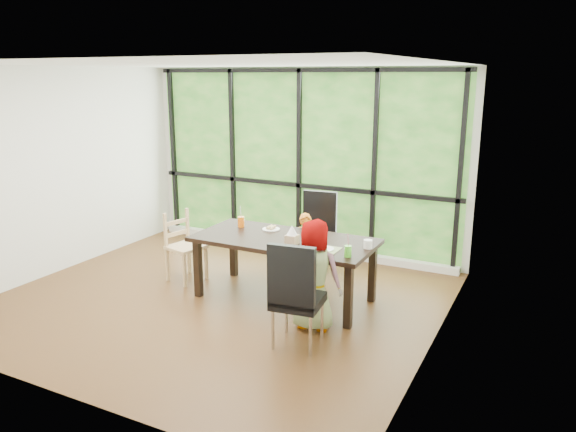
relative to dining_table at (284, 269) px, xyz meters
The scene contains 23 objects.
ground 0.87m from the dining_table, 149.13° to the right, with size 5.00×5.00×0.00m, color black.
back_wall 2.20m from the dining_table, 109.95° to the left, with size 5.00×5.00×0.00m, color silver.
foliage_backdrop 2.18m from the dining_table, 110.15° to the left, with size 4.80×0.02×2.65m, color #1E4B17.
window_mullions 2.15m from the dining_table, 110.56° to the left, with size 4.80×0.06×2.65m, color black, non-canonical shape.
window_sill 1.90m from the dining_table, 110.99° to the left, with size 4.80×0.12×0.10m, color silver.
dining_table is the anchor object (origin of this frame).
chair_window_leather 1.01m from the dining_table, 92.11° to the left, with size 0.46×0.46×1.08m, color black.
chair_interior_leather 1.17m from the dining_table, 56.25° to the right, with size 0.46×0.46×1.08m, color black.
chair_end_beech 1.40m from the dining_table, behind, with size 0.42×0.40×0.90m, color tan.
child_toddler 0.60m from the dining_table, 90.00° to the left, with size 0.33×0.22×0.91m, color orange.
child_older 0.86m from the dining_table, 41.76° to the right, with size 0.57×0.37×1.18m, color gray.
placemat 0.69m from the dining_table, 20.53° to the right, with size 0.42×0.30×0.01m, color tan.
plate_far 0.55m from the dining_table, 141.30° to the left, with size 0.21×0.21×0.01m, color white.
plate_near 0.72m from the dining_table, 19.13° to the right, with size 0.24×0.24×0.01m, color white.
orange_cup 0.85m from the dining_table, 164.60° to the left, with size 0.08×0.08×0.13m, color orange.
green_cup 1.04m from the dining_table, 18.45° to the right, with size 0.08×0.08×0.12m, color #5ADE33.
white_mug 1.08m from the dining_table, ahead, with size 0.09×0.09×0.10m, color white.
tissue_box 0.50m from the dining_table, 42.58° to the right, with size 0.13×0.13×0.11m, color tan.
crepe_rolls_far 0.57m from the dining_table, 141.30° to the left, with size 0.10×0.12×0.04m, color tan, non-canonical shape.
crepe_rolls_near 0.73m from the dining_table, 19.13° to the right, with size 0.05×0.12×0.04m, color tan, non-canonical shape.
straw_white 0.91m from the dining_table, 164.60° to the left, with size 0.01×0.01×0.20m, color white.
straw_pink 1.09m from the dining_table, 18.45° to the right, with size 0.01×0.01×0.20m, color pink.
tissue 0.60m from the dining_table, 42.58° to the right, with size 0.12×0.12×0.11m, color white.
Camera 1 is at (3.46, -5.04, 2.59)m, focal length 34.32 mm.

